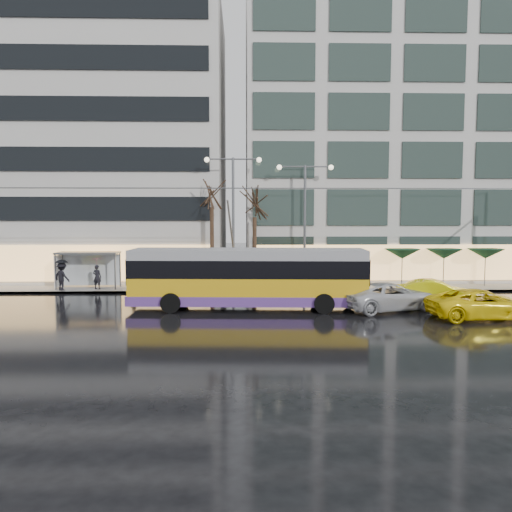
{
  "coord_description": "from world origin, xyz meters",
  "views": [
    {
      "loc": [
        2.65,
        -24.0,
        5.19
      ],
      "look_at": [
        3.43,
        5.0,
        2.81
      ],
      "focal_mm": 35.0,
      "sensor_mm": 36.0,
      "label": 1
    }
  ],
  "objects": [
    {
      "name": "ground",
      "position": [
        0.0,
        0.0,
        0.0
      ],
      "size": [
        140.0,
        140.0,
        0.0
      ],
      "primitive_type": "plane",
      "color": "black",
      "rests_on": "ground"
    },
    {
      "name": "sidewalk",
      "position": [
        2.0,
        14.0,
        0.07
      ],
      "size": [
        80.0,
        10.0,
        0.15
      ],
      "primitive_type": "cube",
      "color": "gray",
      "rests_on": "ground"
    },
    {
      "name": "kerb",
      "position": [
        2.0,
        9.05,
        0.07
      ],
      "size": [
        80.0,
        0.1,
        0.15
      ],
      "primitive_type": "cube",
      "color": "slate",
      "rests_on": "ground"
    },
    {
      "name": "building_left",
      "position": [
        -16.0,
        19.0,
        11.15
      ],
      "size": [
        34.0,
        14.0,
        22.0
      ],
      "primitive_type": "cube",
      "color": "#B2AFAA",
      "rests_on": "sidewalk"
    },
    {
      "name": "building_right",
      "position": [
        19.0,
        19.0,
        12.65
      ],
      "size": [
        32.0,
        14.0,
        25.0
      ],
      "primitive_type": "cube",
      "color": "#B2AFAA",
      "rests_on": "sidewalk"
    },
    {
      "name": "trolleybus",
      "position": [
        2.95,
        3.41,
        1.63
      ],
      "size": [
        13.09,
        5.37,
        6.01
      ],
      "color": "gold",
      "rests_on": "ground"
    },
    {
      "name": "catenary",
      "position": [
        1.0,
        7.94,
        4.25
      ],
      "size": [
        42.24,
        5.12,
        7.0
      ],
      "color": "#595B60",
      "rests_on": "ground"
    },
    {
      "name": "bus_shelter",
      "position": [
        -8.38,
        10.69,
        1.96
      ],
      "size": [
        4.2,
        1.6,
        2.51
      ],
      "color": "#595B60",
      "rests_on": "sidewalk"
    },
    {
      "name": "street_lamp_near",
      "position": [
        2.0,
        10.8,
        5.99
      ],
      "size": [
        3.96,
        0.36,
        9.03
      ],
      "color": "#595B60",
      "rests_on": "sidewalk"
    },
    {
      "name": "street_lamp_far",
      "position": [
        7.0,
        10.8,
        5.71
      ],
      "size": [
        3.96,
        0.36,
        8.53
      ],
      "color": "#595B60",
      "rests_on": "sidewalk"
    },
    {
      "name": "tree_a",
      "position": [
        0.5,
        11.0,
        7.09
      ],
      "size": [
        3.2,
        3.2,
        8.4
      ],
      "color": "black",
      "rests_on": "sidewalk"
    },
    {
      "name": "tree_b",
      "position": [
        3.5,
        11.2,
        6.4
      ],
      "size": [
        3.2,
        3.2,
        7.7
      ],
      "color": "black",
      "rests_on": "sidewalk"
    },
    {
      "name": "parasol_a",
      "position": [
        14.0,
        11.0,
        2.45
      ],
      "size": [
        2.5,
        2.5,
        2.65
      ],
      "color": "#595B60",
      "rests_on": "sidewalk"
    },
    {
      "name": "parasol_b",
      "position": [
        17.0,
        11.0,
        2.45
      ],
      "size": [
        2.5,
        2.5,
        2.65
      ],
      "color": "#595B60",
      "rests_on": "sidewalk"
    },
    {
      "name": "parasol_c",
      "position": [
        20.0,
        11.0,
        2.45
      ],
      "size": [
        2.5,
        2.5,
        2.65
      ],
      "color": "#595B60",
      "rests_on": "sidewalk"
    },
    {
      "name": "taxi_b",
      "position": [
        13.8,
        4.25,
        0.73
      ],
      "size": [
        4.69,
        2.7,
        1.46
      ],
      "primitive_type": "imported",
      "rotation": [
        0.0,
        0.0,
        1.29
      ],
      "color": "#D2D00B",
      "rests_on": "ground"
    },
    {
      "name": "taxi_c",
      "position": [
        14.64,
        0.38,
        0.74
      ],
      "size": [
        5.47,
        2.73,
        1.49
      ],
      "primitive_type": "imported",
      "rotation": [
        0.0,
        0.0,
        1.62
      ],
      "color": "yellow",
      "rests_on": "ground"
    },
    {
      "name": "sedan_silver",
      "position": [
        10.67,
        2.74,
        0.77
      ],
      "size": [
        6.04,
        4.14,
        1.53
      ],
      "primitive_type": "imported",
      "rotation": [
        0.0,
        0.0,
        1.89
      ],
      "color": "silver",
      "rests_on": "ground"
    },
    {
      "name": "pedestrian_a",
      "position": [
        -7.28,
        10.04,
        1.6
      ],
      "size": [
        1.19,
        1.2,
        2.19
      ],
      "color": "black",
      "rests_on": "sidewalk"
    },
    {
      "name": "pedestrian_b",
      "position": [
        -5.2,
        11.59,
        0.95
      ],
      "size": [
        0.82,
        0.66,
        1.6
      ],
      "color": "black",
      "rests_on": "sidewalk"
    },
    {
      "name": "pedestrian_c",
      "position": [
        -9.48,
        9.52,
        1.28
      ],
      "size": [
        1.4,
        1.19,
        2.11
      ],
      "color": "black",
      "rests_on": "sidewalk"
    }
  ]
}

